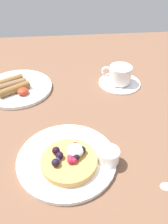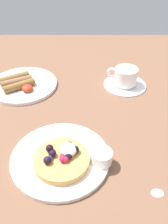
{
  "view_description": "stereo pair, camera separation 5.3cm",
  "coord_description": "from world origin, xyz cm",
  "px_view_note": "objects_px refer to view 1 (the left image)",
  "views": [
    {
      "loc": [
        -3.16,
        -50.51,
        45.92
      ],
      "look_at": [
        1.86,
        1.45,
        4.0
      ],
      "focal_mm": 38.41,
      "sensor_mm": 36.0,
      "label": 1
    },
    {
      "loc": [
        2.1,
        -50.75,
        45.92
      ],
      "look_at": [
        1.86,
        1.45,
        4.0
      ],
      "focal_mm": 38.41,
      "sensor_mm": 36.0,
      "label": 2
    }
  ],
  "objects_px": {
    "coffee_cup": "(120,74)",
    "breakfast_plate": "(17,88)",
    "pancake_plate": "(67,159)",
    "coffee_saucer": "(119,82)",
    "syrup_ramekin": "(109,155)"
  },
  "relations": [
    {
      "from": "pancake_plate",
      "to": "syrup_ramekin",
      "type": "xyz_separation_m",
      "value": [
        0.1,
        -0.02,
        0.02
      ]
    },
    {
      "from": "pancake_plate",
      "to": "coffee_saucer",
      "type": "relative_size",
      "value": 1.62
    },
    {
      "from": "breakfast_plate",
      "to": "coffee_saucer",
      "type": "distance_m",
      "value": 0.36
    },
    {
      "from": "breakfast_plate",
      "to": "coffee_cup",
      "type": "bearing_deg",
      "value": 0.8
    },
    {
      "from": "pancake_plate",
      "to": "coffee_saucer",
      "type": "distance_m",
      "value": 0.39
    },
    {
      "from": "pancake_plate",
      "to": "breakfast_plate",
      "type": "bearing_deg",
      "value": 115.33
    },
    {
      "from": "pancake_plate",
      "to": "syrup_ramekin",
      "type": "bearing_deg",
      "value": -9.25
    },
    {
      "from": "breakfast_plate",
      "to": "coffee_saucer",
      "type": "xyz_separation_m",
      "value": [
        0.36,
        0.0,
        -0.0
      ]
    },
    {
      "from": "coffee_cup",
      "to": "coffee_saucer",
      "type": "bearing_deg",
      "value": -20.55
    },
    {
      "from": "syrup_ramekin",
      "to": "coffee_cup",
      "type": "height_order",
      "value": "coffee_cup"
    },
    {
      "from": "syrup_ramekin",
      "to": "coffee_saucer",
      "type": "height_order",
      "value": "syrup_ramekin"
    },
    {
      "from": "coffee_saucer",
      "to": "coffee_cup",
      "type": "distance_m",
      "value": 0.03
    },
    {
      "from": "coffee_cup",
      "to": "breakfast_plate",
      "type": "bearing_deg",
      "value": -179.2
    },
    {
      "from": "coffee_saucer",
      "to": "pancake_plate",
      "type": "bearing_deg",
      "value": -121.03
    },
    {
      "from": "breakfast_plate",
      "to": "pancake_plate",
      "type": "bearing_deg",
      "value": -64.67
    }
  ]
}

